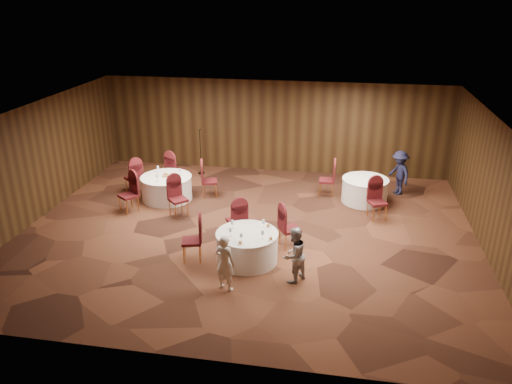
% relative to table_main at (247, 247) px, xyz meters
% --- Properties ---
extents(ground, '(12.00, 12.00, 0.00)m').
position_rel_table_main_xyz_m(ground, '(-0.28, 1.48, -0.38)').
color(ground, black).
rests_on(ground, ground).
extents(room_shell, '(12.00, 12.00, 12.00)m').
position_rel_table_main_xyz_m(room_shell, '(-0.28, 1.48, 1.59)').
color(room_shell, silver).
rests_on(room_shell, ground).
extents(table_main, '(1.48, 1.48, 0.74)m').
position_rel_table_main_xyz_m(table_main, '(0.00, 0.00, 0.00)').
color(table_main, white).
rests_on(table_main, ground).
extents(table_left, '(1.56, 1.56, 0.74)m').
position_rel_table_main_xyz_m(table_left, '(-3.15, 3.30, -0.00)').
color(table_left, white).
rests_on(table_left, ground).
extents(table_right, '(1.39, 1.39, 0.74)m').
position_rel_table_main_xyz_m(table_right, '(2.86, 4.14, -0.00)').
color(table_right, white).
rests_on(table_right, ground).
extents(chairs_main, '(2.91, 1.95, 1.00)m').
position_rel_table_main_xyz_m(chairs_main, '(-0.29, 0.62, 0.12)').
color(chairs_main, '#3C0F0C').
rests_on(chairs_main, ground).
extents(chairs_left, '(3.13, 3.02, 1.00)m').
position_rel_table_main_xyz_m(chairs_left, '(-3.18, 3.27, 0.12)').
color(chairs_left, '#3C0F0C').
rests_on(chairs_left, ground).
extents(chairs_right, '(2.08, 2.11, 1.00)m').
position_rel_table_main_xyz_m(chairs_right, '(2.43, 3.72, 0.12)').
color(chairs_right, '#3C0F0C').
rests_on(chairs_right, ground).
extents(tabletop_main, '(1.10, 1.13, 0.22)m').
position_rel_table_main_xyz_m(tabletop_main, '(0.14, -0.10, 0.47)').
color(tabletop_main, silver).
rests_on(tabletop_main, table_main).
extents(tabletop_left, '(0.83, 0.79, 0.22)m').
position_rel_table_main_xyz_m(tabletop_left, '(-3.16, 3.30, 0.45)').
color(tabletop_left, silver).
rests_on(tabletop_left, table_left).
extents(tabletop_right, '(0.08, 0.08, 0.22)m').
position_rel_table_main_xyz_m(tabletop_right, '(3.04, 3.85, 0.52)').
color(tabletop_right, silver).
rests_on(tabletop_right, table_right).
extents(mic_stand, '(0.24, 0.24, 1.60)m').
position_rel_table_main_xyz_m(mic_stand, '(-2.74, 5.71, 0.09)').
color(mic_stand, black).
rests_on(mic_stand, ground).
extents(woman_a, '(0.55, 0.45, 1.30)m').
position_rel_table_main_xyz_m(woman_a, '(-0.23, -1.27, 0.27)').
color(woman_a, white).
rests_on(woman_a, ground).
extents(woman_b, '(0.77, 0.80, 1.30)m').
position_rel_table_main_xyz_m(woman_b, '(1.18, -0.68, 0.28)').
color(woman_b, '#A2A1A6').
rests_on(woman_b, ground).
extents(man_c, '(0.91, 1.06, 1.42)m').
position_rel_table_main_xyz_m(man_c, '(3.92, 4.95, 0.34)').
color(man_c, black).
rests_on(man_c, ground).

